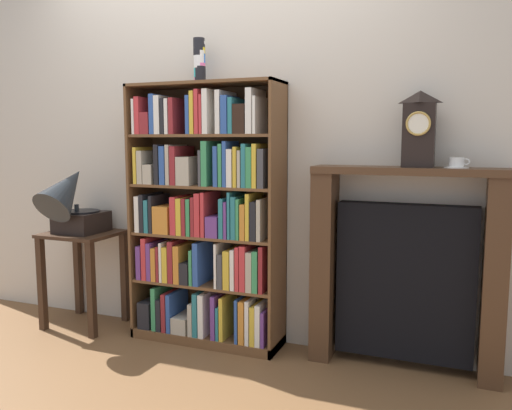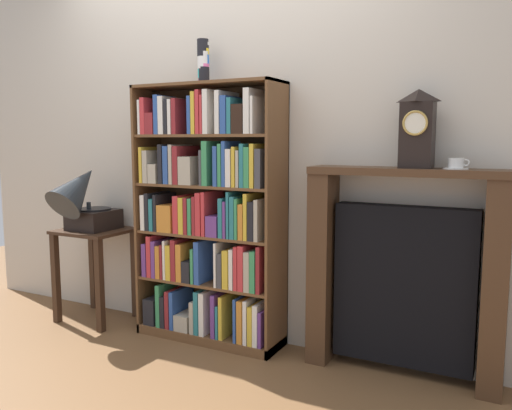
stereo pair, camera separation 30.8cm
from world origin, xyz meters
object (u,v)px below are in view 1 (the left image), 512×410
object	(u,v)px
side_table_left	(83,259)
fireplace_mantel	(405,271)
bookshelf	(205,224)
cup_stack	(199,61)
teacup_with_saucer	(457,163)
gramophone	(71,201)
mantel_clock	(419,129)

from	to	relation	value
side_table_left	fireplace_mantel	bearing A→B (deg)	3.09
bookshelf	cup_stack	distance (m)	1.00
cup_stack	teacup_with_saucer	xyz separation A→B (m)	(1.50, -0.01, -0.60)
side_table_left	gramophone	world-z (taller)	gramophone
cup_stack	fireplace_mantel	xyz separation A→B (m)	(1.26, 0.01, -1.20)
side_table_left	fireplace_mantel	size ratio (longest dim) A/B	0.58
side_table_left	mantel_clock	bearing A→B (deg)	2.47
cup_stack	teacup_with_saucer	size ratio (longest dim) A/B	2.14
side_table_left	gramophone	size ratio (longest dim) A/B	1.26
cup_stack	gramophone	size ratio (longest dim) A/B	0.53
fireplace_mantel	teacup_with_saucer	world-z (taller)	teacup_with_saucer
cup_stack	gramophone	distance (m)	1.24
side_table_left	fireplace_mantel	distance (m)	2.12
mantel_clock	teacup_with_saucer	size ratio (longest dim) A/B	3.15
side_table_left	mantel_clock	size ratio (longest dim) A/B	1.63
mantel_clock	cup_stack	bearing A→B (deg)	179.56
bookshelf	side_table_left	xyz separation A→B (m)	(-0.91, -0.05, -0.29)
mantel_clock	teacup_with_saucer	xyz separation A→B (m)	(0.19, 0.00, -0.18)
gramophone	mantel_clock	size ratio (longest dim) A/B	1.29
gramophone	mantel_clock	bearing A→B (deg)	4.85
side_table_left	bookshelf	bearing A→B (deg)	3.34
cup_stack	side_table_left	world-z (taller)	cup_stack
side_table_left	teacup_with_saucer	size ratio (longest dim) A/B	5.13
gramophone	fireplace_mantel	distance (m)	2.15
teacup_with_saucer	fireplace_mantel	bearing A→B (deg)	175.63
gramophone	cup_stack	bearing A→B (deg)	12.67
gramophone	mantel_clock	distance (m)	2.22
gramophone	mantel_clock	world-z (taller)	mantel_clock
teacup_with_saucer	gramophone	bearing A→B (deg)	-175.49
bookshelf	mantel_clock	size ratio (longest dim) A/B	4.04
side_table_left	fireplace_mantel	xyz separation A→B (m)	(2.12, 0.11, 0.09)
bookshelf	gramophone	world-z (taller)	bookshelf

